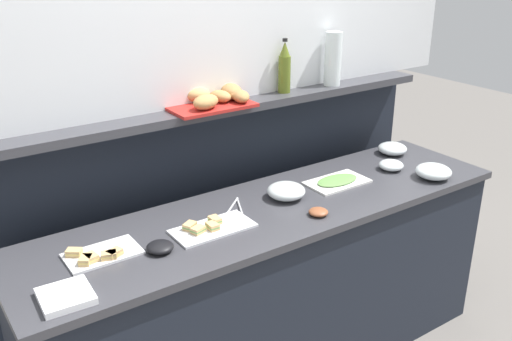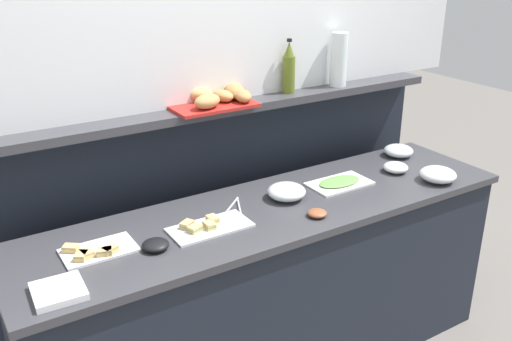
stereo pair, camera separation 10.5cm
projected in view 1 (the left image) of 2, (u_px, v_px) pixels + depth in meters
ground_plane at (213, 306)px, 3.35m from camera, size 12.00×12.00×0.00m
buffet_counter at (273, 290)px, 2.72m from camera, size 2.36×0.61×0.89m
back_ledge_unit at (221, 212)px, 3.00m from camera, size 2.48×0.22×1.28m
sandwich_platter_side at (100, 254)px, 2.14m from camera, size 0.28×0.17×0.04m
sandwich_platter_front at (210, 228)px, 2.35m from camera, size 0.34×0.17×0.04m
cold_cuts_platter at (337, 181)px, 2.80m from camera, size 0.31×0.18×0.02m
glass_bowl_large at (392, 149)px, 3.17m from camera, size 0.16×0.16×0.06m
glass_bowl_medium at (433, 172)px, 2.85m from camera, size 0.18×0.18×0.07m
glass_bowl_small at (391, 166)px, 2.96m from camera, size 0.13×0.13×0.05m
glass_bowl_extra at (286, 192)px, 2.63m from camera, size 0.18×0.18×0.07m
condiment_bowl_red at (160, 247)px, 2.18m from camera, size 0.11×0.11×0.04m
condiment_bowl_teal at (318, 212)px, 2.47m from camera, size 0.09×0.09×0.03m
serving_tongs at (236, 206)px, 2.55m from camera, size 0.15×0.17×0.01m
napkin_stack at (66, 296)px, 1.89m from camera, size 0.18×0.18×0.03m
olive_oil_bottle at (284, 69)px, 2.88m from camera, size 0.06×0.06×0.28m
bread_basket at (218, 98)px, 2.68m from camera, size 0.41×0.27×0.08m
water_carafe at (333, 59)px, 3.02m from camera, size 0.09×0.09×0.29m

